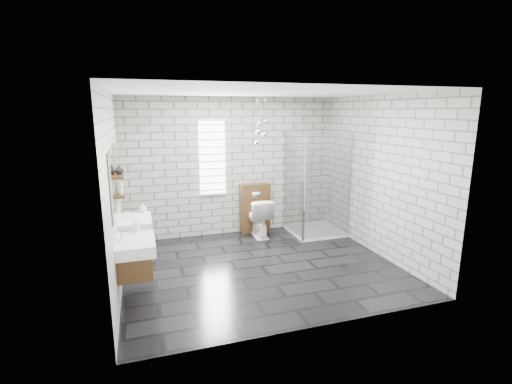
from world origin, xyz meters
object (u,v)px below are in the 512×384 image
cistern_panel (255,208)px  toilet (259,217)px  vanity_left (132,247)px  vanity_right (133,224)px  shower_enclosure (314,210)px

cistern_panel → toilet: size_ratio=1.31×
vanity_left → vanity_right: 0.99m
vanity_left → shower_enclosure: bearing=27.1°
vanity_left → cistern_panel: 3.27m
vanity_left → toilet: 3.10m
vanity_left → cistern_panel: (2.34, 2.26, -0.26)m
vanity_right → toilet: vanity_right is taller
vanity_left → cistern_panel: vanity_left is taller
vanity_right → shower_enclosure: 3.50m
cistern_panel → shower_enclosure: (1.07, -0.52, 0.00)m
toilet → vanity_right: bearing=25.5°
toilet → vanity_left: bearing=42.7°
vanity_right → cistern_panel: (2.34, 1.27, -0.26)m
shower_enclosure → toilet: (-1.07, 0.26, -0.12)m
shower_enclosure → vanity_right: bearing=-167.6°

